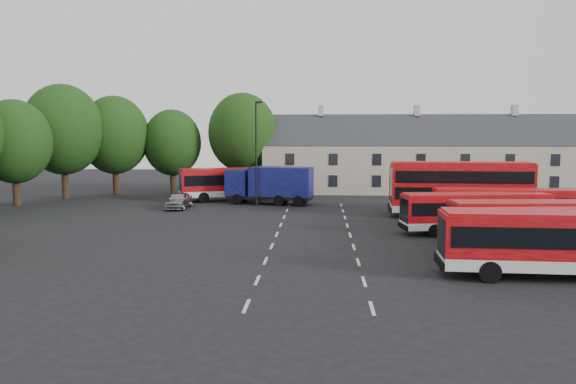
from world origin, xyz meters
The scene contains 15 objects.
ground centered at (0.00, 0.00, 0.00)m, with size 140.00×140.00×0.00m, color black.
lane_markings centered at (2.50, 2.00, 0.01)m, with size 5.15×33.80×0.01m.
treeline centered at (-20.74, 19.36, 6.68)m, with size 29.92×32.59×12.01m.
terrace_houses centered at (14.00, 30.00, 3.86)m, with size 35.70×7.13×10.06m.
bus_row_a centered at (14.46, -8.91, 1.93)m, with size 11.48×3.21×3.21m.
bus_row_b centered at (14.70, -4.58, 1.65)m, with size 9.92×3.43×2.75m.
bus_row_c centered at (15.80, -1.92, 1.72)m, with size 10.26×2.96×2.87m.
bus_row_d centered at (13.56, 2.91, 1.69)m, with size 10.16×3.54×2.81m.
bus_row_e centered at (16.38, 5.29, 1.74)m, with size 10.34×2.83×2.90m.
bus_dd_south centered at (14.37, 10.39, 2.61)m, with size 11.26×3.09×4.57m.
bus_dd_north centered at (14.19, 13.73, 2.34)m, with size 10.22×3.45×4.11m.
bus_north centered at (-5.50, 21.45, 2.00)m, with size 11.93×6.77×3.32m.
box_truck centered at (-1.83, 18.35, 2.04)m, with size 8.64×4.05×3.63m.
silver_car centered at (-9.97, 14.64, 0.76)m, with size 1.79×4.45×1.52m, color #979A9E.
lamppost centered at (-3.06, 16.96, 5.25)m, with size 0.68×0.34×9.84m.
Camera 1 is at (2.89, -35.69, 6.89)m, focal length 35.00 mm.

